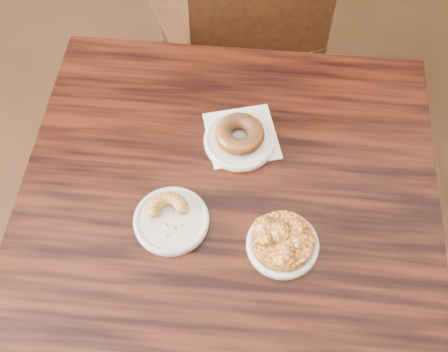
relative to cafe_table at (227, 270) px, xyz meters
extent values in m
plane|color=black|center=(0.30, -0.05, -0.38)|extent=(5.00, 5.00, 0.00)
cube|color=black|center=(0.00, 0.00, 0.00)|extent=(1.10, 1.10, 0.75)
cube|color=white|center=(0.06, 0.16, 0.38)|extent=(0.16, 0.16, 0.00)
cylinder|color=white|center=(0.05, 0.14, 0.38)|extent=(0.16, 0.16, 0.01)
cylinder|color=silver|center=(-0.12, -0.03, 0.38)|extent=(0.16, 0.16, 0.01)
cylinder|color=white|center=(0.09, -0.12, 0.38)|extent=(0.15, 0.15, 0.01)
torus|color=brown|center=(0.05, 0.14, 0.41)|extent=(0.11, 0.11, 0.04)
camera|label=1|loc=(-0.11, -0.56, 1.41)|focal=45.00mm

